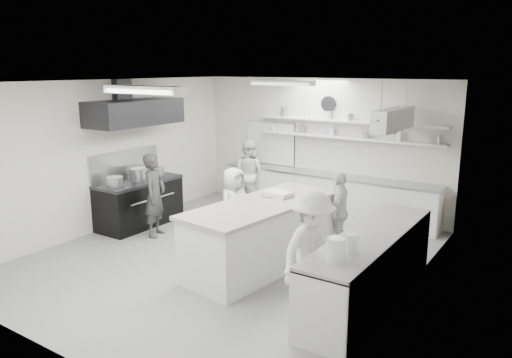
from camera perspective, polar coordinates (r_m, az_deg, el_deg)
The scene contains 27 objects.
floor at distance 8.73m, azimuth -3.24°, elevation -8.98°, with size 6.00×7.00×0.02m, color gray.
ceiling at distance 8.11m, azimuth -3.52°, elevation 11.25°, with size 6.00×7.00×0.02m, color white.
wall_back at distance 11.23m, azimuth 7.44°, elevation 3.86°, with size 6.00×0.04×3.00m, color beige.
wall_front at distance 5.98m, azimuth -24.07°, elevation -5.16°, with size 6.00×0.04×3.00m, color beige.
wall_left at distance 10.35m, azimuth -16.79°, elevation 2.65°, with size 0.04×7.00×3.00m, color beige.
wall_right at distance 6.95m, azimuth 16.81°, elevation -2.14°, with size 0.04×7.00×3.00m, color beige.
stove at distance 10.53m, azimuth -13.36°, elevation -2.83°, with size 0.80×1.80×0.90m, color black.
exhaust_hood at distance 10.20m, azimuth -13.91°, elevation 7.50°, with size 0.85×2.00×0.50m, color #232327.
back_counter at distance 11.05m, azimuth 7.99°, elevation -1.82°, with size 5.00×0.60×0.92m, color silver.
shelf_lower at distance 10.79m, azimuth 10.51°, elevation 4.73°, with size 4.20×0.26×0.04m, color silver.
shelf_upper at distance 10.75m, azimuth 10.59°, elevation 6.58°, with size 4.20×0.26×0.04m, color silver.
pass_through_window at distance 11.85m, azimuth 1.74°, elevation 4.18°, with size 1.30×0.04×1.00m, color black.
wall_clock at distance 11.01m, azimuth 8.43°, elevation 8.63°, with size 0.32×0.32×0.05m, color white.
right_counter at distance 7.20m, azimuth 13.10°, elevation -10.06°, with size 0.74×3.30×0.94m, color silver.
pot_rack at distance 9.37m, azimuth 15.63°, elevation 6.66°, with size 0.30×1.60×0.40m, color #A2A3A5.
light_fixture_front at distance 6.76m, azimuth -12.89°, elevation 10.05°, with size 1.30×0.25×0.10m, color silver.
light_fixture_rear at distance 9.61m, azimuth 3.10°, elevation 11.08°, with size 1.30×0.25×0.10m, color silver.
prep_island at distance 8.13m, azimuth 0.75°, elevation -6.64°, with size 1.05×2.83×1.04m, color silver.
stove_pot at distance 10.41m, azimuth -13.39°, elevation 0.44°, with size 0.39×0.39×0.30m, color #A2A3A5.
cook_stove at distance 9.71m, azimuth -11.66°, elevation -1.86°, with size 0.59×0.39×1.63m, color #303030.
cook_back at distance 11.45m, azimuth -0.89°, elevation 0.59°, with size 0.78×0.61×1.61m, color silver.
cook_island_left at distance 9.07m, azimuth -2.60°, elevation -3.20°, with size 0.71×0.46×1.46m, color silver.
cook_island_right at distance 8.90m, azimuth 9.59°, elevation -3.70°, with size 0.85×0.35×1.45m, color silver.
cook_right at distance 6.70m, azimuth 6.48°, elevation -8.32°, with size 1.06×0.61×1.65m, color silver.
bowl_island_a at distance 8.39m, azimuth 1.63°, elevation -2.04°, with size 0.29×0.29×0.07m, color #A2A3A5.
bowl_island_b at distance 7.90m, azimuth -1.75°, elevation -3.05°, with size 0.18×0.18×0.06m, color silver.
bowl_right at distance 6.81m, azimuth 10.65°, elevation -6.82°, with size 0.22×0.22×0.05m, color silver.
Camera 1 is at (4.89, -6.47, 3.23)m, focal length 34.51 mm.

